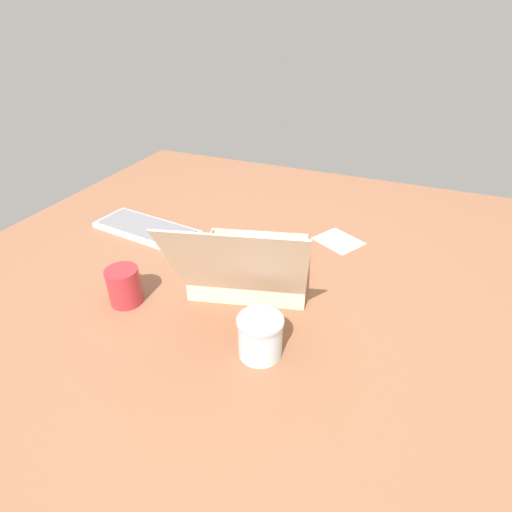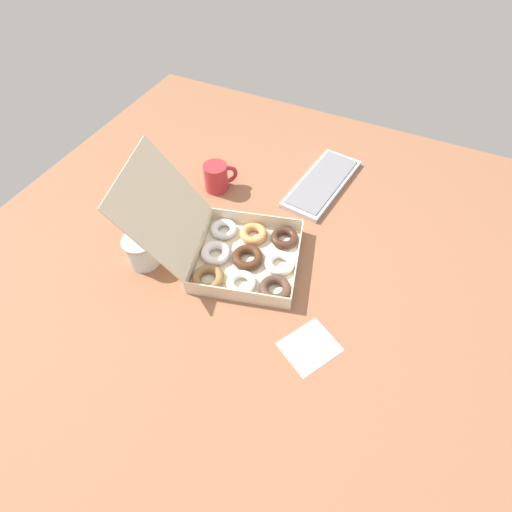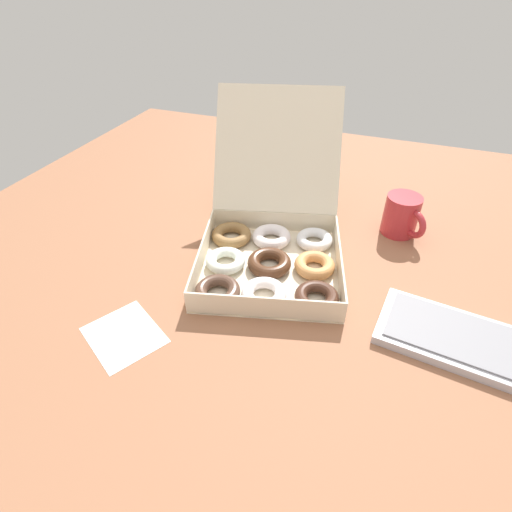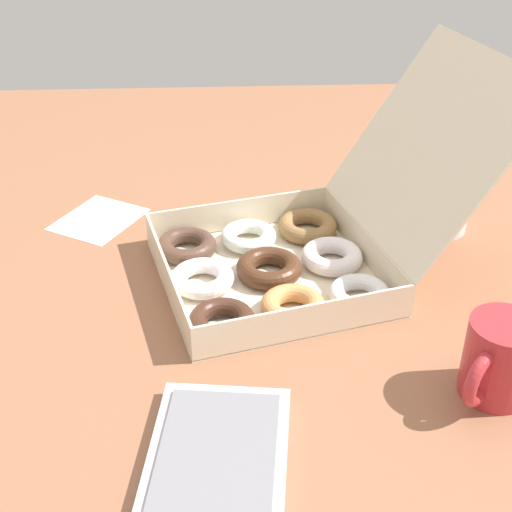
% 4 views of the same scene
% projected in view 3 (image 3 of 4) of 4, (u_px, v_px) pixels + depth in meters
% --- Properties ---
extents(ground_plane, '(1.80, 1.80, 0.02)m').
position_uv_depth(ground_plane, '(278.00, 274.00, 0.91)').
color(ground_plane, '#915D41').
extents(donut_box, '(0.43, 0.56, 0.31)m').
position_uv_depth(donut_box, '(270.00, 247.00, 0.91)').
color(donut_box, beige).
rests_on(donut_box, ground_plane).
extents(keyboard, '(0.40, 0.20, 0.02)m').
position_uv_depth(keyboard, '(487.00, 348.00, 0.72)').
color(keyboard, '#BAB9C3').
rests_on(keyboard, ground_plane).
extents(coffee_mug, '(0.11, 0.11, 0.10)m').
position_uv_depth(coffee_mug, '(402.00, 215.00, 0.99)').
color(coffee_mug, '#B32C33').
rests_on(coffee_mug, ground_plane).
extents(glass_jar, '(0.10, 0.10, 0.10)m').
position_uv_depth(glass_jar, '(256.00, 183.00, 1.14)').
color(glass_jar, silver).
rests_on(glass_jar, ground_plane).
extents(paper_napkin, '(0.18, 0.17, 0.00)m').
position_uv_depth(paper_napkin, '(124.00, 335.00, 0.75)').
color(paper_napkin, white).
rests_on(paper_napkin, ground_plane).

